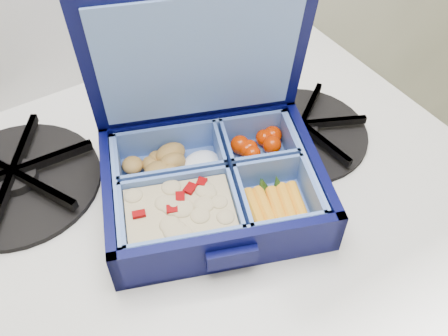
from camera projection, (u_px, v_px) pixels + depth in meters
bento_box at (213, 186)px, 0.54m from camera, size 0.28×0.25×0.05m
burner_grate at (301, 128)px, 0.62m from camera, size 0.22×0.22×0.02m
burner_grate_rear at (16, 178)px, 0.57m from camera, size 0.20×0.20×0.02m
fork at (230, 103)px, 0.67m from camera, size 0.13×0.16×0.01m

